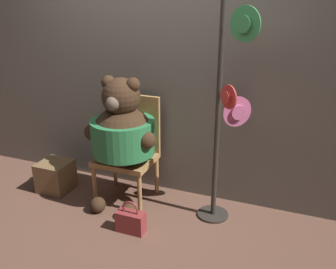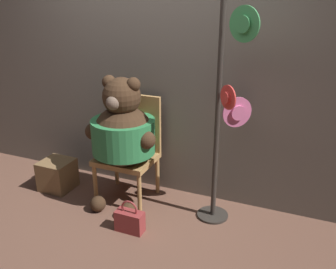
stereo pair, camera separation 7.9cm
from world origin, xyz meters
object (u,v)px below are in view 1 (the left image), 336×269
(chair, at_px, (129,146))
(handbag_on_ground, at_px, (131,221))
(teddy_bear, at_px, (122,133))
(hat_display_rack, at_px, (226,118))

(chair, height_order, handbag_on_ground, chair)
(chair, distance_m, teddy_bear, 0.26)
(hat_display_rack, bearing_deg, teddy_bear, -174.89)
(teddy_bear, bearing_deg, handbag_on_ground, -57.01)
(hat_display_rack, bearing_deg, handbag_on_ground, -143.20)
(chair, bearing_deg, teddy_bear, -82.58)
(chair, distance_m, hat_display_rack, 1.03)
(teddy_bear, xyz_separation_m, handbag_on_ground, (0.26, -0.41, -0.62))
(chair, relative_size, teddy_bear, 0.81)
(teddy_bear, relative_size, hat_display_rack, 0.66)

